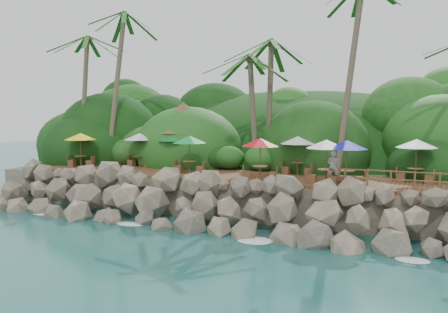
% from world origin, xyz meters
% --- Properties ---
extents(ground, '(140.00, 140.00, 0.00)m').
position_xyz_m(ground, '(0.00, 0.00, 0.00)').
color(ground, '#19514F').
rests_on(ground, ground).
extents(land_base, '(32.00, 25.20, 2.10)m').
position_xyz_m(land_base, '(0.00, 16.00, 1.05)').
color(land_base, gray).
rests_on(land_base, ground).
extents(jungle_hill, '(44.80, 28.00, 15.40)m').
position_xyz_m(jungle_hill, '(0.00, 23.50, 0.00)').
color(jungle_hill, '#143811').
rests_on(jungle_hill, ground).
extents(seawall, '(29.00, 4.00, 2.30)m').
position_xyz_m(seawall, '(0.00, 2.00, 1.15)').
color(seawall, gray).
rests_on(seawall, ground).
extents(terrace, '(26.00, 5.00, 0.20)m').
position_xyz_m(terrace, '(0.00, 6.00, 2.20)').
color(terrace, brown).
rests_on(terrace, land_base).
extents(jungle_foliage, '(44.00, 16.00, 12.00)m').
position_xyz_m(jungle_foliage, '(0.00, 15.00, 0.00)').
color(jungle_foliage, '#143811').
rests_on(jungle_foliage, ground).
extents(foam_line, '(25.20, 0.80, 0.06)m').
position_xyz_m(foam_line, '(0.00, 0.30, 0.03)').
color(foam_line, white).
rests_on(foam_line, ground).
extents(palms, '(32.91, 7.02, 12.82)m').
position_xyz_m(palms, '(0.04, 8.74, 11.69)').
color(palms, brown).
rests_on(palms, ground).
extents(palapa, '(4.94, 4.94, 4.60)m').
position_xyz_m(palapa, '(-4.60, 9.12, 5.79)').
color(palapa, brown).
rests_on(palapa, ground).
extents(dining_clusters, '(24.11, 5.41, 2.39)m').
position_xyz_m(dining_clusters, '(0.14, 6.02, 4.28)').
color(dining_clusters, brown).
rests_on(dining_clusters, terrace).
extents(railing, '(7.20, 0.10, 1.00)m').
position_xyz_m(railing, '(11.14, 3.65, 2.91)').
color(railing, brown).
rests_on(railing, terrace).
extents(waiter, '(0.70, 0.55, 1.69)m').
position_xyz_m(waiter, '(6.87, 5.44, 3.14)').
color(waiter, silver).
rests_on(waiter, terrace).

